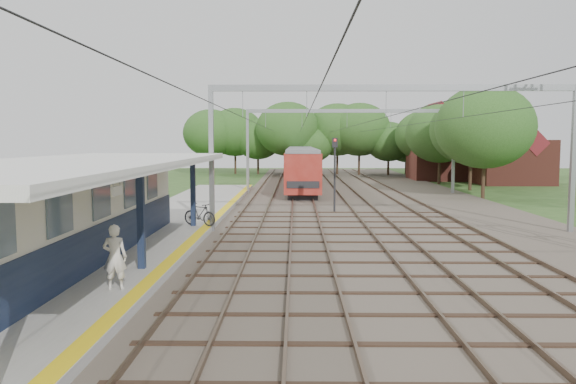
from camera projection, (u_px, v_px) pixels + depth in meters
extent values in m
plane|color=#2D4C1E|center=(343.00, 350.00, 11.81)|extent=(160.00, 160.00, 0.00)
cube|color=#473D33|center=(363.00, 200.00, 41.63)|extent=(18.00, 90.00, 0.10)
cube|color=gray|center=(155.00, 233.00, 25.84)|extent=(5.00, 52.00, 0.35)
cube|color=yellow|center=(204.00, 229.00, 25.79)|extent=(0.45, 52.00, 0.01)
cube|color=beige|center=(60.00, 211.00, 18.72)|extent=(3.20, 18.00, 3.40)
cube|color=#111C36|center=(109.00, 241.00, 18.79)|extent=(0.06, 18.00, 1.40)
cube|color=slate|center=(108.00, 196.00, 18.65)|extent=(0.05, 16.00, 1.30)
cube|color=#111C36|center=(141.00, 218.00, 17.69)|extent=(0.22, 0.22, 3.20)
cube|color=#111C36|center=(193.00, 192.00, 26.65)|extent=(0.22, 0.22, 3.20)
cube|color=silver|center=(79.00, 164.00, 17.56)|extent=(6.40, 20.00, 0.24)
cube|color=white|center=(117.00, 191.00, 15.61)|extent=(0.06, 0.85, 0.26)
cube|color=brown|center=(253.00, 198.00, 41.73)|extent=(0.07, 88.00, 0.15)
cube|color=brown|center=(272.00, 198.00, 41.71)|extent=(0.07, 88.00, 0.15)
cube|color=brown|center=(293.00, 198.00, 41.69)|extent=(0.07, 88.00, 0.15)
cube|color=brown|center=(312.00, 198.00, 41.67)|extent=(0.07, 88.00, 0.15)
cube|color=brown|center=(343.00, 198.00, 41.63)|extent=(0.07, 88.00, 0.15)
cube|color=brown|center=(362.00, 198.00, 41.61)|extent=(0.07, 88.00, 0.15)
cube|color=brown|center=(391.00, 198.00, 41.58)|extent=(0.07, 88.00, 0.15)
cube|color=brown|center=(411.00, 198.00, 41.56)|extent=(0.07, 88.00, 0.15)
cube|color=gray|center=(211.00, 160.00, 26.50)|extent=(0.22, 0.22, 7.00)
cube|color=gray|center=(573.00, 160.00, 26.26)|extent=(0.22, 0.22, 7.00)
cube|color=gray|center=(393.00, 88.00, 26.08)|extent=(17.00, 0.20, 0.30)
cube|color=gray|center=(248.00, 152.00, 46.42)|extent=(0.22, 0.22, 7.00)
cube|color=gray|center=(454.00, 152.00, 46.18)|extent=(0.22, 0.22, 7.00)
cube|color=gray|center=(351.00, 111.00, 45.99)|extent=(17.00, 0.20, 0.30)
cylinder|color=black|center=(262.00, 126.00, 41.24)|extent=(0.02, 88.00, 0.02)
cylinder|color=black|center=(303.00, 126.00, 41.19)|extent=(0.02, 88.00, 0.02)
cylinder|color=black|center=(353.00, 126.00, 41.14)|extent=(0.02, 88.00, 0.02)
cylinder|color=black|center=(402.00, 126.00, 41.09)|extent=(0.02, 88.00, 0.02)
cylinder|color=#382619|center=(226.00, 164.00, 72.56)|extent=(0.28, 0.28, 2.88)
ellipsoid|color=#204317|center=(226.00, 137.00, 72.24)|extent=(6.72, 6.72, 5.76)
cylinder|color=#382619|center=(273.00, 165.00, 74.49)|extent=(0.28, 0.28, 2.52)
ellipsoid|color=#204317|center=(273.00, 141.00, 74.21)|extent=(5.88, 5.88, 5.04)
cylinder|color=#382619|center=(319.00, 163.00, 71.38)|extent=(0.28, 0.28, 3.24)
ellipsoid|color=#204317|center=(320.00, 132.00, 71.03)|extent=(7.56, 7.56, 6.48)
cylinder|color=#382619|center=(365.00, 164.00, 73.32)|extent=(0.28, 0.28, 2.70)
ellipsoid|color=#204317|center=(365.00, 139.00, 73.02)|extent=(6.30, 6.30, 5.40)
cylinder|color=#382619|center=(472.00, 177.00, 49.34)|extent=(0.28, 0.28, 2.52)
ellipsoid|color=#204317|center=(473.00, 142.00, 49.06)|extent=(5.88, 5.88, 5.04)
cylinder|color=#382619|center=(433.00, 166.00, 65.25)|extent=(0.28, 0.28, 2.88)
ellipsoid|color=#204317|center=(434.00, 136.00, 64.93)|extent=(6.72, 6.72, 5.76)
cube|color=brown|center=(512.00, 162.00, 57.12)|extent=(7.00, 6.00, 4.50)
cube|color=maroon|center=(513.00, 131.00, 56.84)|extent=(4.99, 6.12, 4.99)
cube|color=brown|center=(447.00, 158.00, 63.14)|extent=(8.00, 6.00, 5.00)
cube|color=maroon|center=(447.00, 127.00, 62.84)|extent=(5.52, 6.12, 5.52)
imported|color=silver|center=(115.00, 257.00, 15.22)|extent=(0.67, 0.45, 1.79)
imported|color=black|center=(200.00, 214.00, 26.74)|extent=(1.87, 1.34, 1.11)
cube|color=black|center=(302.00, 188.00, 48.19)|extent=(2.18, 15.56, 0.44)
cube|color=maroon|center=(302.00, 169.00, 48.04)|extent=(2.72, 16.91, 2.93)
cube|color=black|center=(302.00, 165.00, 48.01)|extent=(2.76, 15.56, 0.85)
cube|color=slate|center=(302.00, 150.00, 47.89)|extent=(2.51, 16.91, 0.28)
cube|color=black|center=(300.00, 176.00, 65.63)|extent=(2.18, 15.56, 0.44)
cube|color=maroon|center=(300.00, 161.00, 65.47)|extent=(2.72, 16.91, 2.93)
cube|color=black|center=(300.00, 159.00, 65.45)|extent=(2.76, 15.56, 0.85)
cube|color=slate|center=(300.00, 148.00, 65.33)|extent=(2.51, 16.91, 0.28)
cylinder|color=black|center=(335.00, 179.00, 34.01)|extent=(0.14, 0.14, 4.19)
cube|color=black|center=(335.00, 143.00, 33.82)|extent=(0.34, 0.24, 0.58)
sphere|color=red|center=(335.00, 140.00, 33.70)|extent=(0.15, 0.15, 0.15)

